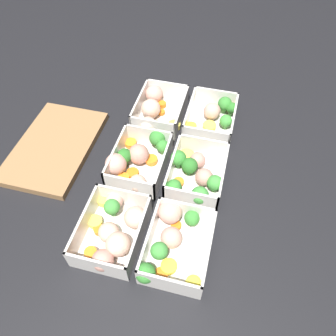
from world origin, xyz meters
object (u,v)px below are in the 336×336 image
container_near_right (214,116)px  container_far_right (156,110)px  container_far_left (115,230)px  container_far_center (137,160)px  container_near_left (172,240)px  container_near_center (195,174)px

container_near_right → container_far_right: size_ratio=0.95×
container_far_left → container_far_right: size_ratio=0.97×
container_near_right → container_far_left: 0.41m
container_near_right → container_far_left: size_ratio=0.98×
container_far_center → container_near_left: bearing=-144.2°
container_far_center → container_far_right: size_ratio=0.97×
container_near_right → container_far_right: 0.16m
container_far_left → container_near_right: bearing=-20.1°
container_near_center → container_far_right: (0.19, 0.15, -0.00)m
container_near_right → container_near_center: bearing=176.9°
container_near_center → container_far_left: bearing=144.5°
container_near_right → container_far_center: same height
container_far_left → container_far_right: bearing=2.6°
container_near_center → container_far_left: size_ratio=0.90×
container_near_center → container_far_center: same height
container_near_center → container_near_right: bearing=-3.1°
container_near_right → container_far_center: bearing=142.1°
container_near_center → container_far_center: 0.14m
container_far_left → container_near_center: bearing=-35.5°
container_far_left → container_far_center: size_ratio=1.01×
container_near_center → container_near_right: (0.20, -0.01, -0.00)m
container_near_center → container_far_center: size_ratio=0.91×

